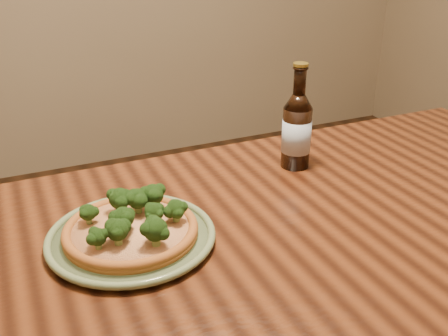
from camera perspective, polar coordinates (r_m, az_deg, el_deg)
name	(u,v)px	position (r m, az deg, el deg)	size (l,w,h in m)	color
table	(289,281)	(1.01, 7.14, -12.10)	(1.60, 0.90, 0.75)	#4E2410
plate	(131,237)	(0.96, -10.05, -7.37)	(0.30, 0.30, 0.02)	#6C7E57
pizza	(132,227)	(0.95, -10.01, -6.32)	(0.24, 0.24, 0.07)	#A55C25
beer_bottle	(297,130)	(1.20, 7.92, 4.15)	(0.07, 0.07, 0.24)	black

